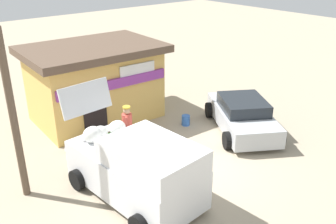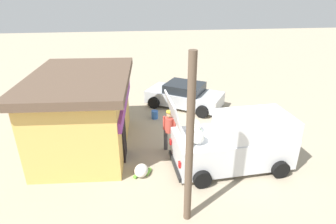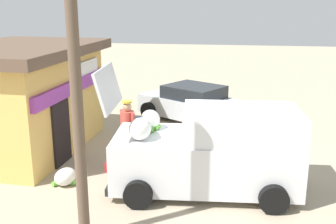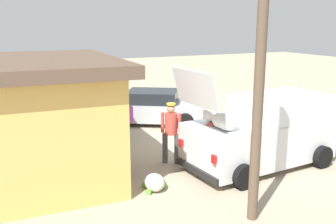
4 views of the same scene
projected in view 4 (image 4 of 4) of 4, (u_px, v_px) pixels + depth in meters
name	position (u px, v px, depth m)	size (l,w,h in m)	color
ground_plane	(211.00, 144.00, 12.50)	(60.00, 60.00, 0.00)	tan
storefront_bar	(44.00, 116.00, 9.75)	(5.33, 3.88, 3.00)	#E0B259
delivery_van	(263.00, 132.00, 10.54)	(2.45, 4.43, 2.78)	silver
parked_sedan	(153.00, 108.00, 15.08)	(3.57, 4.26, 1.27)	#B2B7BC
vendor_standing	(171.00, 129.00, 10.65)	(0.48, 0.48, 1.71)	#4C4C51
customer_bending	(205.00, 141.00, 9.96)	(0.58, 0.78, 1.42)	#4C4C51
unloaded_banana_pile	(155.00, 183.00, 9.08)	(0.67, 0.67, 0.39)	silver
paint_bucket	(123.00, 131.00, 13.28)	(0.33, 0.33, 0.40)	blue
utility_pole	(258.00, 103.00, 7.27)	(0.20, 0.20, 4.73)	brown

